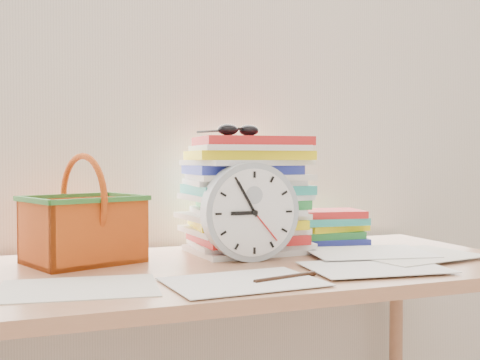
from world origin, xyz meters
name	(u,v)px	position (x,y,z in m)	size (l,w,h in m)	color
curtain	(203,63)	(0.00, 1.98, 1.30)	(2.40, 0.01, 2.50)	white
desk	(250,294)	(0.00, 1.60, 0.68)	(1.40, 0.70, 0.75)	#A9734F
paper_stack	(247,194)	(0.06, 1.78, 0.91)	(0.34, 0.28, 0.32)	white
clock	(250,212)	(0.01, 1.64, 0.87)	(0.25, 0.25, 0.05)	#A0A9B1
sunglasses	(239,130)	(0.02, 1.74, 1.09)	(0.14, 0.12, 0.03)	black
book_stack	(329,227)	(0.35, 1.83, 0.80)	(0.25, 0.19, 0.11)	white
basket	(83,209)	(-0.38, 1.76, 0.88)	(0.27, 0.21, 0.27)	#DA5715
pen	(286,278)	(-0.01, 1.38, 0.76)	(0.01, 0.01, 0.16)	black
scattered_papers	(250,261)	(0.00, 1.60, 0.76)	(1.26, 0.42, 0.02)	white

